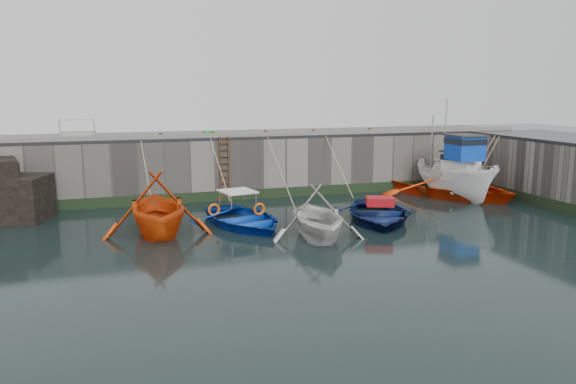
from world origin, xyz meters
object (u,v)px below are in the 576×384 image
object	(u,v)px
boat_near_white	(158,233)
boat_far_white	(457,178)
boat_near_blacktrim	(317,237)
bollard_d	(314,132)
fish_crate	(210,134)
bollard_c	(265,133)
boat_far_orange	(450,187)
ladder	(225,169)
bollard_b	(212,134)
boat_near_navy	(377,220)
bollard_e	(369,131)
bollard_a	(161,136)
boat_near_blue	(243,225)

from	to	relation	value
boat_near_white	boat_far_white	world-z (taller)	boat_far_white
boat_near_blacktrim	bollard_d	distance (m)	9.43
fish_crate	bollard_c	world-z (taller)	fish_crate
boat_near_blacktrim	boat_far_orange	world-z (taller)	boat_far_orange
ladder	boat_far_orange	distance (m)	11.77
fish_crate	ladder	bearing A→B (deg)	-44.00
bollard_b	bollard_d	distance (m)	5.30
boat_far_white	bollard_b	size ratio (longest dim) A/B	21.86
boat_far_white	bollard_c	xyz separation A→B (m)	(-9.30, 3.07, 2.30)
fish_crate	boat_far_white	bearing A→B (deg)	-22.38
boat_near_white	bollard_c	world-z (taller)	bollard_c
bollard_d	ladder	bearing A→B (deg)	-176.00
bollard_b	bollard_c	xyz separation A→B (m)	(2.70, 0.00, 0.00)
boat_near_navy	bollard_c	size ratio (longest dim) A/B	18.94
ladder	bollard_e	distance (m)	8.19
boat_far_orange	fish_crate	xyz separation A→B (m)	(-12.12, 2.61, 2.84)
boat_far_white	fish_crate	distance (m)	12.73
boat_near_navy	bollard_e	bearing A→B (deg)	88.08
boat_far_orange	bollard_b	distance (m)	12.59
ladder	bollard_e	bearing A→B (deg)	2.40
bollard_c	bollard_e	size ratio (longest dim) A/B	1.00
boat_near_blacktrim	boat_far_white	size ratio (longest dim) A/B	0.71
bollard_b	bollard_d	bearing A→B (deg)	0.00
bollard_b	bollard_e	distance (m)	8.50
boat_near_blacktrim	boat_far_orange	xyz separation A→B (m)	(9.63, 5.84, 0.48)
ladder	bollard_a	distance (m)	3.47
boat_near_white	boat_near_blacktrim	bearing A→B (deg)	-23.03
bollard_d	bollard_e	world-z (taller)	same
boat_near_white	bollard_e	size ratio (longest dim) A/B	18.23
boat_near_navy	bollard_a	size ratio (longest dim) A/B	18.94
boat_far_orange	fish_crate	size ratio (longest dim) A/B	13.25
ladder	boat_far_orange	world-z (taller)	boat_far_orange
fish_crate	bollard_e	world-z (taller)	fish_crate
ladder	bollard_c	size ratio (longest dim) A/B	11.43
boat_near_white	bollard_a	distance (m)	6.77
fish_crate	bollard_b	bearing A→B (deg)	-53.80
boat_near_blue	boat_far_orange	bearing A→B (deg)	2.21
fish_crate	bollard_b	size ratio (longest dim) A/B	2.34
fish_crate	boat_near_white	bearing A→B (deg)	-125.48
ladder	fish_crate	distance (m)	1.88
boat_near_white	bollard_d	bearing A→B (deg)	35.08
boat_near_blue	boat_near_blacktrim	distance (m)	3.50
bollard_c	bollard_e	xyz separation A→B (m)	(5.80, 0.00, 0.00)
boat_near_white	bollard_d	xyz separation A→B (m)	(8.56, 5.86, 3.30)
boat_near_white	fish_crate	world-z (taller)	fish_crate
boat_near_blue	boat_near_white	bearing A→B (deg)	171.52
boat_far_orange	bollard_c	size ratio (longest dim) A/B	31.06
ladder	fish_crate	bearing A→B (deg)	143.66
fish_crate	bollard_c	distance (m)	2.81
boat_near_blacktrim	fish_crate	distance (m)	9.41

